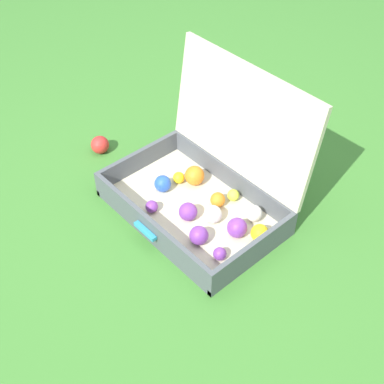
# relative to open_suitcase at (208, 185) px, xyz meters

# --- Properties ---
(ground_plane) EXTENTS (16.00, 16.00, 0.00)m
(ground_plane) POSITION_rel_open_suitcase_xyz_m (-0.03, -0.09, -0.12)
(ground_plane) COLOR #3D7A2D
(open_suitcase) EXTENTS (0.67, 0.53, 0.54)m
(open_suitcase) POSITION_rel_open_suitcase_xyz_m (0.00, 0.00, 0.00)
(open_suitcase) COLOR beige
(open_suitcase) RESTS_ON ground
(stray_ball_on_grass) EXTENTS (0.08, 0.08, 0.08)m
(stray_ball_on_grass) POSITION_rel_open_suitcase_xyz_m (-0.56, -0.12, -0.08)
(stray_ball_on_grass) COLOR red
(stray_ball_on_grass) RESTS_ON ground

